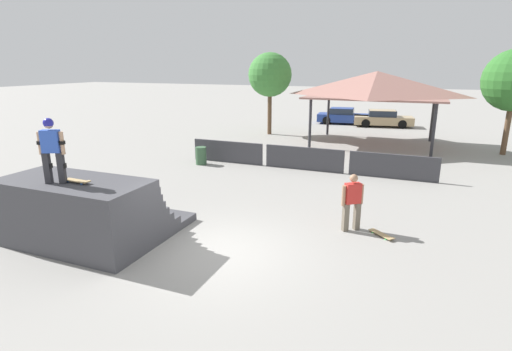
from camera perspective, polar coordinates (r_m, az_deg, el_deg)
ground_plane at (r=10.55m, az=-5.80°, el=-10.85°), size 160.00×160.00×0.00m
quarter_pipe_ramp at (r=11.86m, az=-23.16°, el=-4.90°), size 4.07×3.66×1.79m
skater_on_deck at (r=11.06m, az=-27.18°, el=3.72°), size 0.70×0.42×1.65m
skateboard_on_deck at (r=11.03m, az=-24.13°, el=-0.69°), size 0.79×0.24×0.09m
bystander_walking at (r=11.80m, az=13.60°, el=-3.36°), size 0.60×0.51×1.70m
skateboard_on_ground at (r=11.91m, az=17.56°, el=-8.04°), size 0.77×0.69×0.09m
barrier_fence at (r=18.44m, az=6.88°, el=2.43°), size 11.44×0.12×1.05m
pavilion_shelter at (r=24.94m, az=16.83°, el=12.33°), size 7.70×5.66×4.32m
tree_beside_pavilion at (r=27.61m, az=2.00°, el=14.15°), size 2.92×2.92×5.48m
trash_bin at (r=19.52m, az=-7.86°, el=2.83°), size 0.52×0.52×0.85m
parked_car_blue at (r=33.70m, az=12.28°, el=8.27°), size 4.19×2.14×1.27m
parked_car_tan at (r=32.91m, az=17.68°, el=7.73°), size 4.62×2.42×1.27m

